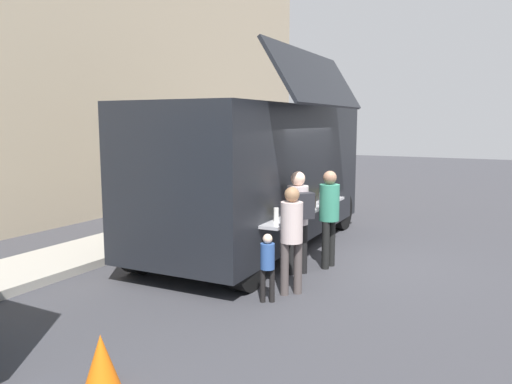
# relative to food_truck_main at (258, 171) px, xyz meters

# --- Properties ---
(ground_plane) EXTENTS (60.00, 60.00, 0.00)m
(ground_plane) POSITION_rel_food_truck_main_xyz_m (-0.08, -1.83, -1.61)
(ground_plane) COLOR #38383D
(curb_strip) EXTENTS (28.00, 1.60, 0.15)m
(curb_strip) POSITION_rel_food_truck_main_xyz_m (-4.00, 2.62, -1.53)
(curb_strip) COLOR #9E998E
(curb_strip) RESTS_ON ground
(food_truck_main) EXTENTS (6.51, 3.24, 3.89)m
(food_truck_main) POSITION_rel_food_truck_main_xyz_m (0.00, 0.00, 0.00)
(food_truck_main) COLOR black
(food_truck_main) RESTS_ON ground
(traffic_cone_orange) EXTENTS (0.36, 0.36, 0.55)m
(traffic_cone_orange) POSITION_rel_food_truck_main_xyz_m (-5.67, -1.28, -1.33)
(traffic_cone_orange) COLOR orange
(traffic_cone_orange) RESTS_ON ground
(trash_bin) EXTENTS (0.60, 0.60, 0.87)m
(trash_bin) POSITION_rel_food_truck_main_xyz_m (3.83, 2.32, -1.18)
(trash_bin) COLOR #2E6436
(trash_bin) RESTS_ON ground
(customer_front_ordering) EXTENTS (0.37, 0.36, 1.76)m
(customer_front_ordering) POSITION_rel_food_truck_main_xyz_m (-0.68, -1.80, -0.56)
(customer_front_ordering) COLOR black
(customer_front_ordering) RESTS_ON ground
(customer_mid_with_backpack) EXTENTS (0.55, 0.56, 1.79)m
(customer_mid_with_backpack) POSITION_rel_food_truck_main_xyz_m (-1.34, -1.49, -0.52)
(customer_mid_with_backpack) COLOR black
(customer_mid_with_backpack) RESTS_ON ground
(customer_rear_waiting) EXTENTS (0.34, 0.34, 1.66)m
(customer_rear_waiting) POSITION_rel_food_truck_main_xyz_m (-2.31, -1.80, -0.62)
(customer_rear_waiting) COLOR #4D4442
(customer_rear_waiting) RESTS_ON ground
(child_near_queue) EXTENTS (0.21, 0.21, 1.02)m
(child_near_queue) POSITION_rel_food_truck_main_xyz_m (-2.78, -1.64, -1.00)
(child_near_queue) COLOR black
(child_near_queue) RESTS_ON ground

